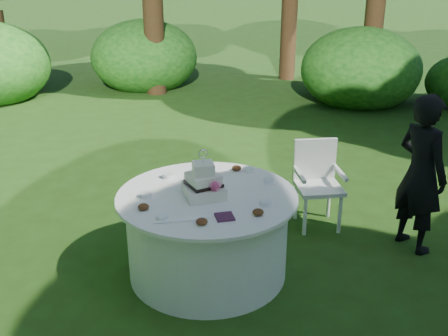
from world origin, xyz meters
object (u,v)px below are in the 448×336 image
(napkins, at_px, (225,217))
(cake, at_px, (204,184))
(table, at_px, (207,234))
(chair, at_px, (317,177))
(guest, at_px, (421,174))

(napkins, xyz_separation_m, cake, (-0.08, 0.43, 0.10))
(table, relative_size, chair, 1.72)
(cake, height_order, chair, cake)
(napkins, relative_size, guest, 0.09)
(table, height_order, chair, chair)
(table, xyz_separation_m, chair, (1.31, 0.69, 0.13))
(napkins, xyz_separation_m, chair, (1.26, 1.16, -0.26))
(guest, relative_size, chair, 1.70)
(guest, bearing_deg, chair, 32.88)
(cake, xyz_separation_m, chair, (1.34, 0.73, -0.36))
(guest, xyz_separation_m, cake, (-2.08, -0.03, 0.11))
(napkins, relative_size, cake, 0.33)
(napkins, height_order, guest, guest)
(guest, distance_m, table, 2.08)
(napkins, bearing_deg, chair, 42.51)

